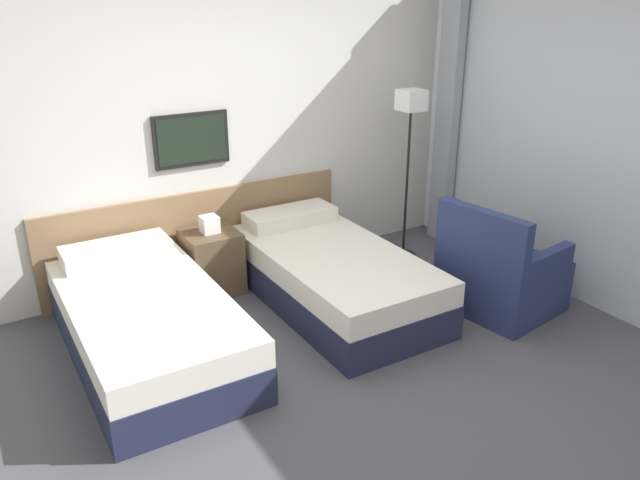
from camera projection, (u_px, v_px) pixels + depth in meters
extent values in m
plane|color=#47474C|center=(367.00, 370.00, 4.26)|extent=(16.00, 16.00, 0.00)
cube|color=silver|center=(237.00, 123.00, 5.34)|extent=(10.00, 0.06, 2.70)
cube|color=#846647|center=(199.00, 236.00, 5.44)|extent=(2.70, 0.04, 0.81)
cube|color=black|center=(191.00, 140.00, 5.12)|extent=(0.64, 0.03, 0.44)
cube|color=black|center=(192.00, 140.00, 5.11)|extent=(0.58, 0.01, 0.38)
cube|color=white|center=(635.00, 145.00, 4.58)|extent=(0.06, 4.47, 2.70)
cube|color=#B2B7C1|center=(631.00, 150.00, 4.57)|extent=(0.03, 4.11, 2.64)
cube|color=#8E939E|center=(448.00, 111.00, 6.02)|extent=(0.10, 0.24, 2.64)
cube|color=#1E233D|center=(150.00, 338.00, 4.38)|extent=(1.01, 1.95, 0.27)
cube|color=silver|center=(147.00, 309.00, 4.29)|extent=(1.00, 1.93, 0.19)
cube|color=silver|center=(116.00, 251.00, 4.83)|extent=(0.80, 0.34, 0.13)
cube|color=#1E233D|center=(334.00, 288.00, 5.11)|extent=(1.01, 1.95, 0.27)
cube|color=silver|center=(335.00, 262.00, 5.03)|extent=(1.00, 1.93, 0.19)
cube|color=silver|center=(290.00, 217.00, 5.56)|extent=(0.80, 0.34, 0.13)
cube|color=brown|center=(212.00, 262.00, 5.28)|extent=(0.44, 0.43, 0.54)
cube|color=white|center=(209.00, 224.00, 5.15)|extent=(0.14, 0.14, 0.14)
cylinder|color=black|center=(403.00, 254.00, 6.08)|extent=(0.24, 0.24, 0.02)
cylinder|color=black|center=(407.00, 185.00, 5.82)|extent=(0.02, 0.02, 1.39)
cube|color=white|center=(411.00, 100.00, 5.52)|extent=(0.21, 0.21, 0.18)
cube|color=navy|center=(501.00, 283.00, 5.03)|extent=(0.87, 0.90, 0.42)
cube|color=navy|center=(482.00, 241.00, 4.66)|extent=(0.22, 0.81, 0.49)
cube|color=navy|center=(546.00, 263.00, 4.66)|extent=(0.65, 0.18, 0.18)
cube|color=navy|center=(469.00, 236.00, 5.17)|extent=(0.65, 0.18, 0.18)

